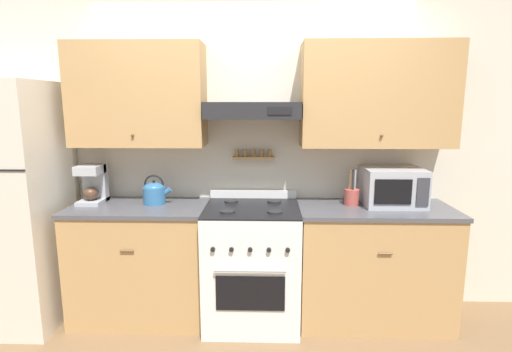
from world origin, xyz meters
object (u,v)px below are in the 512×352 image
stove_range (252,264)px  coffee_maker (93,183)px  utensil_crock (352,196)px  tea_kettle (155,192)px  refrigerator (7,205)px  microwave (392,186)px

stove_range → coffee_maker: size_ratio=3.24×
coffee_maker → utensil_crock: bearing=-0.8°
coffee_maker → tea_kettle: bearing=-3.5°
refrigerator → coffee_maker: refrigerator is taller
coffee_maker → utensil_crock: (2.06, -0.03, -0.09)m
tea_kettle → utensil_crock: bearing=0.0°
stove_range → utensil_crock: utensil_crock is taller
stove_range → microwave: bearing=6.4°
tea_kettle → stove_range: bearing=-7.6°
tea_kettle → coffee_maker: bearing=176.5°
coffee_maker → stove_range: bearing=-6.0°
stove_range → tea_kettle: (-0.78, 0.10, 0.55)m
tea_kettle → microwave: microwave is taller
refrigerator → microwave: size_ratio=4.16×
stove_range → refrigerator: bearing=-179.0°
refrigerator → tea_kettle: 1.12m
refrigerator → utensil_crock: bearing=3.0°
refrigerator → utensil_crock: refrigerator is taller
stove_range → utensil_crock: size_ratio=3.56×
coffee_maker → utensil_crock: 2.07m
stove_range → microwave: (1.10, 0.12, 0.61)m
refrigerator → utensil_crock: size_ratio=6.71×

